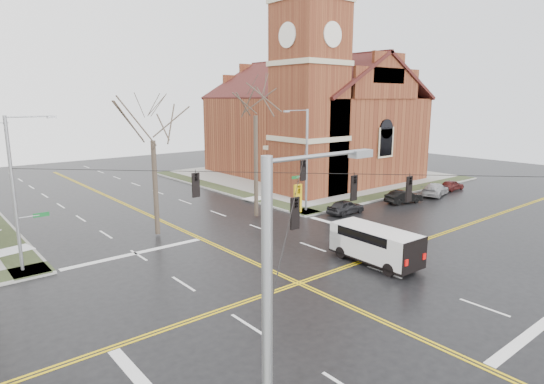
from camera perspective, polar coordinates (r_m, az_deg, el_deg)
ground at (r=25.76m, az=3.38°, el=-11.35°), size 120.00×120.00×0.00m
sidewalks at (r=25.73m, az=3.38°, el=-11.19°), size 80.00×80.00×0.17m
road_markings at (r=25.76m, az=3.38°, el=-11.34°), size 100.00×100.00×0.01m
church at (r=58.76m, az=4.83°, el=10.07°), size 24.28×27.48×27.50m
signal_pole_ne at (r=40.17m, az=4.19°, el=4.34°), size 2.75×0.22×9.00m
signal_pole_nw at (r=29.68m, az=-29.38°, el=0.23°), size 2.75×0.22×9.00m
signal_pole_sw at (r=9.16m, az=0.34°, el=-22.37°), size 2.75×0.22×9.00m
span_wires at (r=24.02m, az=3.56°, el=2.39°), size 23.02×23.02×0.03m
traffic_signals at (r=23.68m, az=4.63°, el=0.39°), size 8.21×8.26×1.30m
cargo_van at (r=29.06m, az=12.47°, el=-6.15°), size 2.44×5.90×2.21m
parked_car_a at (r=40.69m, az=9.23°, el=-1.86°), size 3.76×1.52×1.28m
parked_car_b at (r=46.13m, az=16.20°, el=-0.57°), size 4.07×2.11×1.28m
parked_car_c at (r=50.71m, az=19.79°, el=0.31°), size 4.93×2.98×1.34m
parked_car_d at (r=54.38m, az=21.62°, el=0.81°), size 3.41×1.45×1.15m
tree_nw_near at (r=33.75m, az=-14.77°, el=7.03°), size 4.00×4.00×10.42m
tree_ne at (r=37.92m, az=-2.08°, el=10.42°), size 4.00×4.00×12.78m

